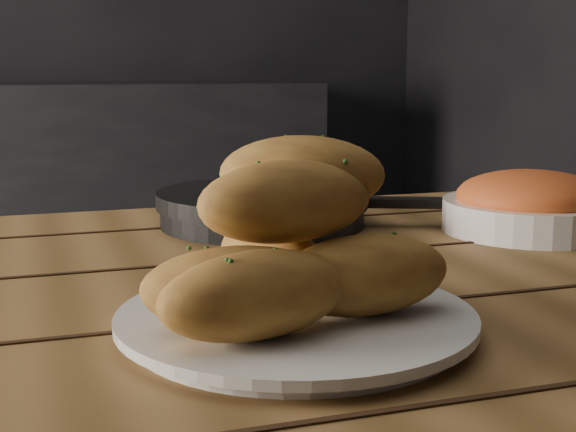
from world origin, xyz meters
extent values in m
cube|color=brown|center=(0.62, -0.50, 0.73)|extent=(1.62, 0.92, 0.04)
cylinder|color=silver|center=(0.59, -0.64, 0.76)|extent=(0.25, 0.25, 0.01)
cylinder|color=silver|center=(0.59, -0.64, 0.76)|extent=(0.28, 0.28, 0.01)
ellipsoid|color=#AD7F30|center=(0.53, -0.68, 0.80)|extent=(0.16, 0.10, 0.06)
ellipsoid|color=#AD7F30|center=(0.63, -0.67, 0.80)|extent=(0.15, 0.08, 0.06)
ellipsoid|color=#AD7F30|center=(0.58, -0.59, 0.80)|extent=(0.09, 0.15, 0.06)
ellipsoid|color=#AD7F30|center=(0.58, -0.65, 0.86)|extent=(0.15, 0.09, 0.06)
ellipsoid|color=#AD7F30|center=(0.60, -0.61, 0.87)|extent=(0.15, 0.11, 0.06)
ellipsoid|color=#AD7F30|center=(0.54, -0.69, 0.80)|extent=(0.16, 0.10, 0.06)
cylinder|color=black|center=(0.69, -0.21, 0.77)|extent=(0.27, 0.27, 0.03)
cylinder|color=black|center=(0.69, -0.21, 0.79)|extent=(0.28, 0.28, 0.02)
cube|color=black|center=(0.87, -0.29, 0.78)|extent=(0.14, 0.08, 0.01)
cylinder|color=white|center=(1.00, -0.36, 0.77)|extent=(0.22, 0.22, 0.04)
ellipsoid|color=#CF4224|center=(1.00, -0.36, 0.80)|extent=(0.19, 0.19, 0.07)
camera|label=1|loc=(0.39, -1.21, 0.96)|focal=50.00mm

